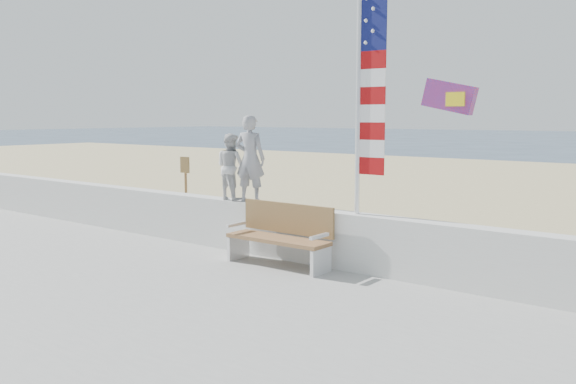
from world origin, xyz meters
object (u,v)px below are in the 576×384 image
(child, at_px, (231,167))
(bench, at_px, (281,234))
(adult, at_px, (250,159))
(flag, at_px, (366,89))

(child, height_order, bench, child)
(adult, relative_size, bench, 0.85)
(child, bearing_deg, adult, -174.28)
(adult, xyz_separation_m, child, (-0.47, 0.00, -0.17))
(adult, bearing_deg, bench, 142.77)
(adult, xyz_separation_m, flag, (2.32, -0.00, 1.15))
(child, height_order, flag, flag)
(adult, relative_size, child, 1.28)
(child, bearing_deg, bench, 169.02)
(child, bearing_deg, flag, -174.29)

